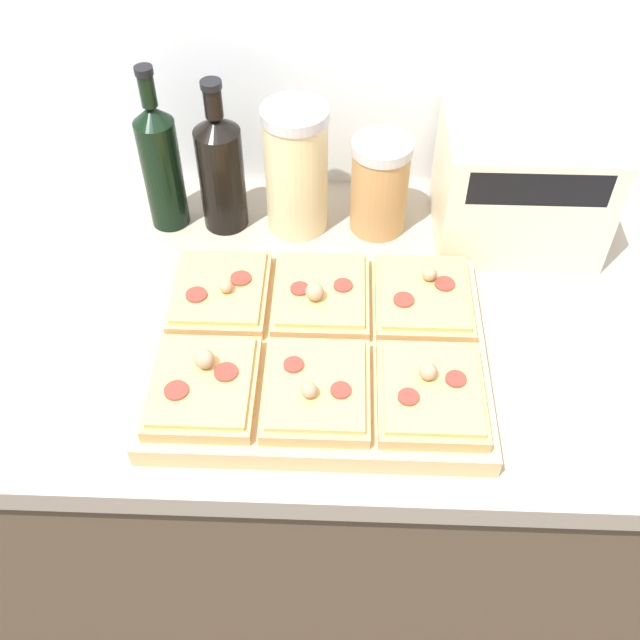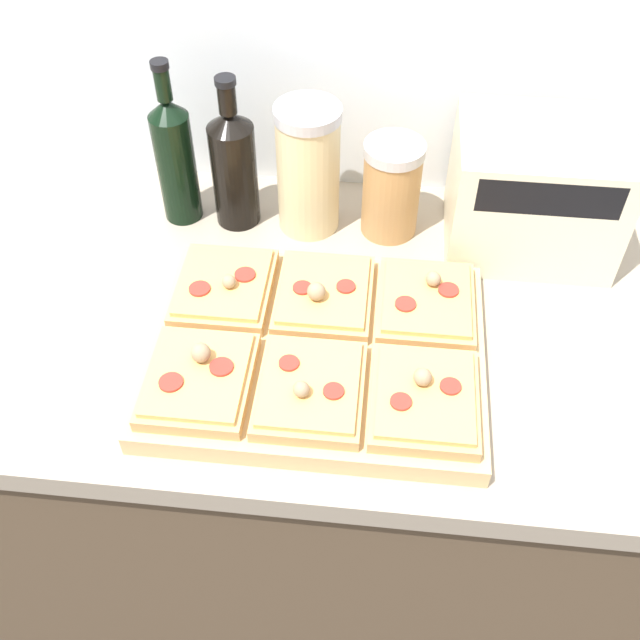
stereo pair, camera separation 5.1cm
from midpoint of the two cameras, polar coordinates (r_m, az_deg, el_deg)
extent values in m
cube|color=brown|center=(1.53, 0.93, -11.50)|extent=(2.60, 0.64, 0.86)
cube|color=gray|center=(1.16, 1.19, 0.17)|extent=(2.63, 0.67, 0.04)
cube|color=tan|center=(1.07, 1.19, -2.54)|extent=(0.47, 0.37, 0.03)
cube|color=tan|center=(1.13, -6.01, 2.38)|extent=(0.14, 0.17, 0.02)
cube|color=#E5A856|center=(1.12, -6.07, 2.89)|extent=(0.13, 0.15, 0.01)
cylinder|color=#AD2D23|center=(1.10, -7.87, 2.35)|extent=(0.03, 0.03, 0.00)
cylinder|color=#AD2D23|center=(1.11, -4.45, 3.44)|extent=(0.03, 0.03, 0.00)
sphere|color=#937A5B|center=(1.09, -5.65, 2.90)|extent=(0.02, 0.02, 0.02)
cube|color=tan|center=(1.11, 1.63, 1.81)|extent=(0.14, 0.17, 0.02)
cube|color=#E5A856|center=(1.10, 1.64, 2.33)|extent=(0.13, 0.15, 0.01)
cylinder|color=#AD2D23|center=(1.09, -0.02, 2.45)|extent=(0.03, 0.03, 0.00)
cylinder|color=#AD2D23|center=(1.10, 3.31, 2.54)|extent=(0.03, 0.03, 0.00)
sphere|color=#937A5B|center=(1.07, 1.22, 2.14)|extent=(0.03, 0.03, 0.03)
cube|color=tan|center=(1.11, 9.36, 1.20)|extent=(0.14, 0.17, 0.02)
cube|color=#E5A856|center=(1.10, 9.45, 1.71)|extent=(0.13, 0.15, 0.01)
cylinder|color=#AD2D23|center=(1.08, 7.87, 1.18)|extent=(0.03, 0.03, 0.00)
cylinder|color=#AD2D23|center=(1.11, 11.06, 2.23)|extent=(0.03, 0.03, 0.00)
sphere|color=#937A5B|center=(1.11, 9.92, 3.08)|extent=(0.02, 0.02, 0.02)
cube|color=tan|center=(1.01, -7.79, -4.65)|extent=(0.14, 0.17, 0.02)
cube|color=#E5A856|center=(1.00, -7.87, -4.15)|extent=(0.13, 0.15, 0.01)
cylinder|color=#AD2D23|center=(0.99, -9.86, -4.74)|extent=(0.03, 0.03, 0.00)
cylinder|color=#AD2D23|center=(1.00, -6.09, -3.61)|extent=(0.03, 0.03, 0.00)
sphere|color=#937A5B|center=(1.00, -7.65, -2.52)|extent=(0.03, 0.03, 0.03)
cube|color=tan|center=(0.99, 0.73, -5.42)|extent=(0.14, 0.17, 0.02)
cube|color=#E5A856|center=(0.98, 0.74, -4.92)|extent=(0.13, 0.15, 0.01)
cylinder|color=#AD2D23|center=(1.00, -0.92, -3.34)|extent=(0.03, 0.03, 0.00)
cylinder|color=#AD2D23|center=(0.97, 2.54, -5.48)|extent=(0.03, 0.03, 0.00)
sphere|color=#937A5B|center=(0.96, -0.02, -5.33)|extent=(0.02, 0.02, 0.02)
cube|color=tan|center=(1.00, 9.41, -6.07)|extent=(0.14, 0.17, 0.02)
cube|color=#E5A856|center=(0.98, 9.51, -5.58)|extent=(0.13, 0.15, 0.01)
cylinder|color=#AD2D23|center=(0.96, 7.69, -6.23)|extent=(0.03, 0.03, 0.00)
cylinder|color=#AD2D23|center=(0.99, 11.37, -5.01)|extent=(0.03, 0.03, 0.00)
sphere|color=#937A5B|center=(0.98, 9.29, -4.35)|extent=(0.02, 0.02, 0.02)
cylinder|color=black|center=(1.28, -9.72, 11.33)|extent=(0.06, 0.06, 0.19)
cone|color=black|center=(1.22, -10.40, 15.59)|extent=(0.06, 0.06, 0.03)
cylinder|color=black|center=(1.20, -10.66, 17.23)|extent=(0.02, 0.02, 0.05)
cylinder|color=black|center=(1.18, -10.88, 18.55)|extent=(0.03, 0.03, 0.01)
cylinder|color=black|center=(1.26, -5.36, 10.91)|extent=(0.08, 0.08, 0.18)
cone|color=black|center=(1.20, -5.71, 14.90)|extent=(0.08, 0.08, 0.03)
cylinder|color=black|center=(1.18, -5.85, 16.42)|extent=(0.03, 0.03, 0.05)
cylinder|color=black|center=(1.17, -5.96, 17.65)|extent=(0.03, 0.03, 0.01)
cylinder|color=beige|center=(1.24, 0.30, 11.05)|extent=(0.10, 0.10, 0.20)
cylinder|color=#B2B2B7|center=(1.18, 0.32, 15.46)|extent=(0.11, 0.11, 0.02)
cylinder|color=#AD7F4C|center=(1.25, 6.60, 9.57)|extent=(0.09, 0.09, 0.15)
cylinder|color=#B2B2B7|center=(1.20, 6.95, 12.74)|extent=(0.10, 0.10, 0.02)
cube|color=beige|center=(1.26, 17.16, 9.38)|extent=(0.26, 0.21, 0.20)
cube|color=black|center=(1.14, 18.34, 8.77)|extent=(0.21, 0.01, 0.06)
cube|color=black|center=(1.29, 23.52, 8.96)|extent=(0.02, 0.02, 0.02)
camera|label=1|loc=(0.03, -88.63, 1.47)|focal=42.00mm
camera|label=2|loc=(0.03, 91.37, -1.47)|focal=42.00mm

